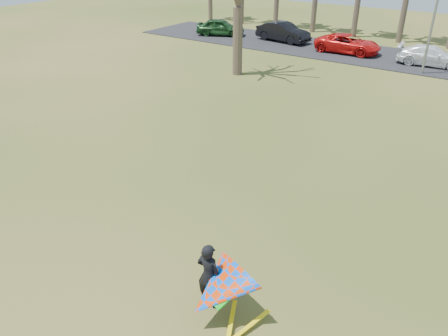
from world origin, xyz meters
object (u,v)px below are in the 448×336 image
Objects in this scene: car_3 at (432,56)px; car_0 at (221,27)px; streetlight at (440,3)px; kite_flyer at (217,289)px; car_2 at (348,44)px; car_1 at (283,32)px.

car_0 is at bearing 84.22° from car_3.
streetlight is 3.35× the size of kite_flyer.
streetlight is 7.78m from car_2.
car_0 is 0.86× the size of car_2.
streetlight is 24.88m from kite_flyer.
streetlight reaches higher than car_1.
kite_flyer is (13.19, -28.01, 0.01)m from car_1.
car_3 is (17.99, -0.11, -0.07)m from car_0.
car_0 is at bearing 172.35° from streetlight.
car_0 reaches higher than car_2.
streetlight reaches higher than car_2.
car_3 is at bearing -86.79° from car_1.
kite_flyer is at bearing -146.54° from car_1.
car_2 is 1.09× the size of car_3.
car_3 is at bearing -93.20° from car_2.
car_1 is 0.96× the size of car_2.
car_0 is 5.92m from car_1.
car_1 is 1.99× the size of kite_flyer.
car_2 is at bearing 82.00° from car_3.
car_1 is 6.08m from car_2.
streetlight is at bearing -97.18° from car_1.
car_2 is 2.07× the size of kite_flyer.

